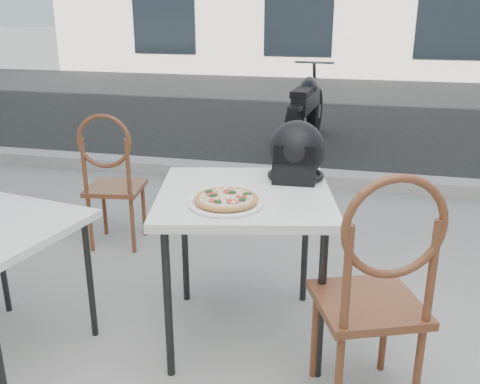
% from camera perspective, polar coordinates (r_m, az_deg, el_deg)
% --- Properties ---
extents(street_asphalt, '(30.00, 8.00, 0.00)m').
position_cam_1_polar(street_asphalt, '(9.02, 13.32, 8.45)').
color(street_asphalt, black).
rests_on(street_asphalt, ground).
extents(curb, '(30.00, 0.25, 0.12)m').
position_cam_1_polar(curb, '(5.11, 12.49, 1.18)').
color(curb, gray).
rests_on(curb, ground).
extents(cafe_table_main, '(0.97, 0.97, 0.77)m').
position_cam_1_polar(cafe_table_main, '(2.54, 0.52, -1.49)').
color(cafe_table_main, silver).
rests_on(cafe_table_main, ground).
extents(plate, '(0.35, 0.35, 0.02)m').
position_cam_1_polar(plate, '(2.35, -1.48, -1.21)').
color(plate, white).
rests_on(plate, cafe_table_main).
extents(pizza, '(0.33, 0.33, 0.04)m').
position_cam_1_polar(pizza, '(2.34, -1.48, -0.70)').
color(pizza, '#C98A49').
rests_on(pizza, plate).
extents(helmet, '(0.30, 0.31, 0.30)m').
position_cam_1_polar(helmet, '(2.70, 6.02, 4.10)').
color(helmet, black).
rests_on(helmet, cafe_table_main).
extents(cafe_chair_main, '(0.53, 0.53, 1.06)m').
position_cam_1_polar(cafe_chair_main, '(2.15, 14.47, -9.41)').
color(cafe_chair_main, brown).
rests_on(cafe_chair_main, ground).
extents(cafe_chair_side, '(0.42, 0.42, 0.96)m').
position_cam_1_polar(cafe_chair_side, '(3.69, -13.58, 1.88)').
color(cafe_chair_side, brown).
rests_on(cafe_chair_side, ground).
extents(motorcycle, '(0.50, 1.91, 0.95)m').
position_cam_1_polar(motorcycle, '(6.58, 7.04, 8.69)').
color(motorcycle, black).
rests_on(motorcycle, street_asphalt).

